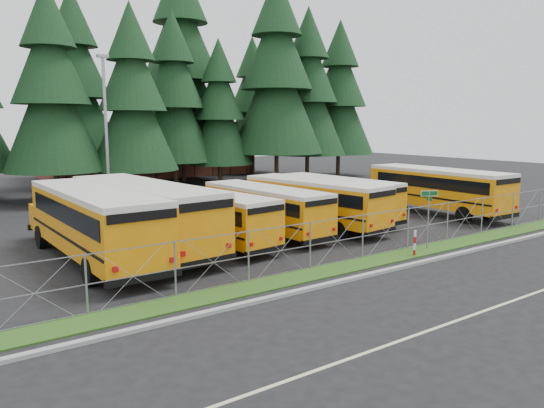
# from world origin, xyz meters

# --- Properties ---
(ground) EXTENTS (120.00, 120.00, 0.00)m
(ground) POSITION_xyz_m (0.00, 0.00, 0.00)
(ground) COLOR black
(ground) RESTS_ON ground
(curb) EXTENTS (50.00, 0.25, 0.12)m
(curb) POSITION_xyz_m (0.00, -3.10, 0.06)
(curb) COLOR gray
(curb) RESTS_ON ground
(grass_verge) EXTENTS (50.00, 1.40, 0.06)m
(grass_verge) POSITION_xyz_m (0.00, -1.70, 0.03)
(grass_verge) COLOR #204915
(grass_verge) RESTS_ON ground
(road_lane_line) EXTENTS (50.00, 0.12, 0.01)m
(road_lane_line) POSITION_xyz_m (0.00, -8.00, 0.01)
(road_lane_line) COLOR beige
(road_lane_line) RESTS_ON ground
(chainlink_fence) EXTENTS (44.00, 0.10, 2.00)m
(chainlink_fence) POSITION_xyz_m (0.00, -1.00, 1.00)
(chainlink_fence) COLOR gray
(chainlink_fence) RESTS_ON ground
(brick_building) EXTENTS (22.00, 10.00, 6.00)m
(brick_building) POSITION_xyz_m (6.00, 40.00, 3.00)
(brick_building) COLOR brown
(brick_building) RESTS_ON ground
(bus_1) EXTENTS (2.96, 12.18, 3.19)m
(bus_1) POSITION_xyz_m (-10.79, 5.46, 1.59)
(bus_1) COLOR orange
(bus_1) RESTS_ON ground
(bus_2) EXTENTS (3.78, 12.44, 3.21)m
(bus_2) POSITION_xyz_m (-8.38, 6.13, 1.61)
(bus_2) COLOR orange
(bus_2) RESTS_ON ground
(bus_3) EXTENTS (3.48, 10.16, 2.61)m
(bus_3) POSITION_xyz_m (-5.28, 5.60, 1.31)
(bus_3) COLOR orange
(bus_3) RESTS_ON ground
(bus_4) EXTENTS (2.92, 9.99, 2.59)m
(bus_4) POSITION_xyz_m (-1.73, 5.79, 1.29)
(bus_4) COLOR orange
(bus_4) RESTS_ON ground
(bus_5) EXTENTS (3.90, 10.83, 2.78)m
(bus_5) POSITION_xyz_m (1.50, 5.63, 1.39)
(bus_5) COLOR orange
(bus_5) RESTS_ON ground
(bus_6) EXTENTS (3.07, 10.21, 2.64)m
(bus_6) POSITION_xyz_m (4.01, 6.55, 1.32)
(bus_6) COLOR orange
(bus_6) RESTS_ON ground
(bus_east) EXTENTS (2.87, 11.43, 2.99)m
(bus_east) POSITION_xyz_m (11.12, 4.63, 1.49)
(bus_east) COLOR orange
(bus_east) RESTS_ON ground
(street_sign) EXTENTS (0.77, 0.51, 2.81)m
(street_sign) POSITION_xyz_m (2.71, -1.58, 2.03)
(street_sign) COLOR gray
(street_sign) RESTS_ON ground
(striped_bollard) EXTENTS (0.11, 0.11, 1.20)m
(striped_bollard) POSITION_xyz_m (1.17, -2.10, 0.60)
(striped_bollard) COLOR #B20C0C
(striped_bollard) RESTS_ON ground
(light_standard) EXTENTS (0.70, 0.35, 10.14)m
(light_standard) POSITION_xyz_m (-6.28, 16.66, 5.50)
(light_standard) COLOR gray
(light_standard) RESTS_ON ground
(conifer_3) EXTENTS (7.24, 7.24, 16.01)m
(conifer_3) POSITION_xyz_m (-7.70, 24.09, 8.01)
(conifer_3) COLOR black
(conifer_3) RESTS_ON ground
(conifer_4) EXTENTS (6.83, 6.83, 15.10)m
(conifer_4) POSITION_xyz_m (-1.99, 23.06, 7.55)
(conifer_4) COLOR black
(conifer_4) RESTS_ON ground
(conifer_5) EXTENTS (7.23, 7.23, 16.00)m
(conifer_5) POSITION_xyz_m (3.83, 27.98, 8.00)
(conifer_5) COLOR black
(conifer_5) RESTS_ON ground
(conifer_6) EXTENTS (6.17, 6.17, 13.65)m
(conifer_6) POSITION_xyz_m (7.73, 26.53, 6.82)
(conifer_6) COLOR black
(conifer_6) RESTS_ON ground
(conifer_7) EXTENTS (9.06, 9.06, 20.04)m
(conifer_7) POSITION_xyz_m (13.31, 25.07, 10.02)
(conifer_7) COLOR black
(conifer_7) RESTS_ON ground
(conifer_8) EXTENTS (7.94, 7.94, 17.57)m
(conifer_8) POSITION_xyz_m (17.95, 25.93, 8.78)
(conifer_8) COLOR black
(conifer_8) RESTS_ON ground
(conifer_9) EXTENTS (7.64, 7.64, 16.90)m
(conifer_9) POSITION_xyz_m (22.88, 26.52, 8.45)
(conifer_9) COLOR black
(conifer_9) RESTS_ON ground
(conifer_11) EXTENTS (8.11, 8.11, 17.93)m
(conifer_11) POSITION_xyz_m (-3.60, 32.71, 8.96)
(conifer_11) COLOR black
(conifer_11) RESTS_ON ground
(conifer_12) EXTENTS (10.02, 10.02, 22.16)m
(conifer_12) POSITION_xyz_m (6.66, 32.02, 11.08)
(conifer_12) COLOR black
(conifer_12) RESTS_ON ground
(conifer_13) EXTENTS (7.09, 7.09, 15.69)m
(conifer_13) POSITION_xyz_m (16.99, 34.83, 7.84)
(conifer_13) COLOR black
(conifer_13) RESTS_ON ground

